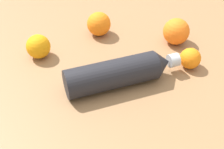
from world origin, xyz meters
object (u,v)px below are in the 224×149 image
(orange_0, at_px, (176,31))
(orange_2, at_px, (99,24))
(water_bottle, at_px, (121,72))
(orange_1, at_px, (38,46))
(orange_3, at_px, (190,58))

(orange_0, relative_size, orange_2, 1.07)
(water_bottle, relative_size, orange_2, 4.16)
(orange_1, distance_m, orange_2, 0.22)
(water_bottle, xyz_separation_m, orange_2, (0.06, 0.25, -0.00))
(water_bottle, height_order, orange_2, same)
(orange_0, relative_size, orange_1, 1.16)
(water_bottle, bearing_deg, orange_1, 132.95)
(water_bottle, xyz_separation_m, orange_0, (0.25, 0.09, 0.00))
(water_bottle, relative_size, orange_3, 5.39)
(water_bottle, distance_m, orange_0, 0.27)
(orange_2, xyz_separation_m, orange_3, (0.15, -0.28, -0.01))
(orange_1, xyz_separation_m, orange_2, (0.22, 0.02, 0.00))
(water_bottle, height_order, orange_0, orange_0)
(water_bottle, distance_m, orange_2, 0.26)
(orange_2, height_order, orange_3, orange_2)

